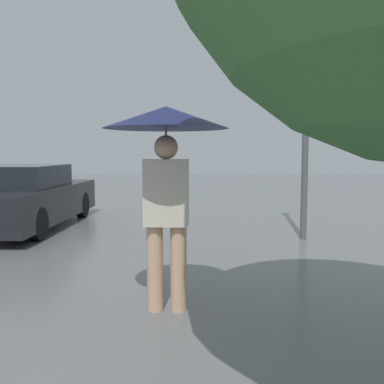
% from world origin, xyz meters
% --- Properties ---
extents(pedestrian, '(1.16, 1.16, 1.93)m').
position_xyz_m(pedestrian, '(0.09, 3.43, 1.57)').
color(pedestrian, tan).
rests_on(pedestrian, ground_plane).
extents(parked_car_farthest, '(1.76, 4.29, 1.26)m').
position_xyz_m(parked_car_farthest, '(-3.22, 7.89, 0.59)').
color(parked_car_farthest, black).
rests_on(parked_car_farthest, ground_plane).
extents(street_lamp, '(0.25, 0.25, 4.88)m').
position_xyz_m(street_lamp, '(2.16, 6.88, 2.85)').
color(street_lamp, '#515456').
rests_on(street_lamp, ground_plane).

